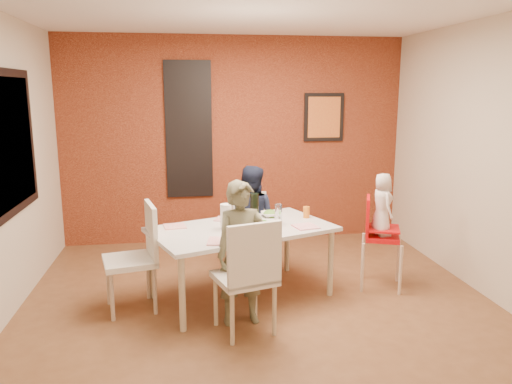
{
  "coord_description": "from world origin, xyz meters",
  "views": [
    {
      "loc": [
        -0.68,
        -4.33,
        2.01
      ],
      "look_at": [
        0.0,
        0.3,
        1.05
      ],
      "focal_mm": 35.0,
      "sensor_mm": 36.0,
      "label": 1
    }
  ],
  "objects": [
    {
      "name": "ground",
      "position": [
        0.0,
        0.0,
        0.0
      ],
      "size": [
        4.5,
        4.5,
        0.0
      ],
      "primitive_type": "plane",
      "color": "brown",
      "rests_on": "ground"
    },
    {
      "name": "ceiling",
      "position": [
        0.0,
        0.0,
        2.7
      ],
      "size": [
        4.5,
        4.5,
        0.02
      ],
      "primitive_type": "cube",
      "color": "white",
      "rests_on": "wall_back"
    },
    {
      "name": "wall_back",
      "position": [
        0.0,
        2.25,
        1.35
      ],
      "size": [
        4.5,
        0.02,
        2.7
      ],
      "primitive_type": "cube",
      "color": "beige",
      "rests_on": "ground"
    },
    {
      "name": "wall_front",
      "position": [
        0.0,
        -2.25,
        1.35
      ],
      "size": [
        4.5,
        0.02,
        2.7
      ],
      "primitive_type": "cube",
      "color": "beige",
      "rests_on": "ground"
    },
    {
      "name": "wall_right",
      "position": [
        2.25,
        0.0,
        1.35
      ],
      "size": [
        0.02,
        4.5,
        2.7
      ],
      "primitive_type": "cube",
      "color": "beige",
      "rests_on": "ground"
    },
    {
      "name": "brick_accent_wall",
      "position": [
        0.0,
        2.23,
        1.35
      ],
      "size": [
        4.5,
        0.02,
        2.7
      ],
      "primitive_type": "cube",
      "color": "maroon",
      "rests_on": "ground"
    },
    {
      "name": "picture_window_frame",
      "position": [
        -2.22,
        0.2,
        1.55
      ],
      "size": [
        0.05,
        1.7,
        1.3
      ],
      "primitive_type": "cube",
      "color": "black",
      "rests_on": "wall_left"
    },
    {
      "name": "picture_window_pane",
      "position": [
        -2.21,
        0.2,
        1.55
      ],
      "size": [
        0.02,
        1.55,
        1.15
      ],
      "primitive_type": "cube",
      "color": "black",
      "rests_on": "wall_left"
    },
    {
      "name": "glassblock_strip",
      "position": [
        -0.6,
        2.21,
        1.5
      ],
      "size": [
        0.55,
        0.03,
        1.7
      ],
      "primitive_type": "cube",
      "color": "silver",
      "rests_on": "wall_back"
    },
    {
      "name": "glassblock_surround",
      "position": [
        -0.6,
        2.21,
        1.5
      ],
      "size": [
        0.6,
        0.03,
        1.76
      ],
      "primitive_type": "cube",
      "color": "black",
      "rests_on": "wall_back"
    },
    {
      "name": "art_print_frame",
      "position": [
        1.2,
        2.21,
        1.65
      ],
      "size": [
        0.54,
        0.03,
        0.64
      ],
      "primitive_type": "cube",
      "color": "black",
      "rests_on": "wall_back"
    },
    {
      "name": "art_print_canvas",
      "position": [
        1.2,
        2.19,
        1.65
      ],
      "size": [
        0.44,
        0.01,
        0.54
      ],
      "primitive_type": "cube",
      "color": "orange",
      "rests_on": "wall_back"
    },
    {
      "name": "dining_table",
      "position": [
        -0.14,
        0.28,
        0.65
      ],
      "size": [
        1.93,
        1.49,
        0.71
      ],
      "rotation": [
        0.0,
        0.0,
        0.36
      ],
      "color": "silver",
      "rests_on": "ground"
    },
    {
      "name": "chair_near",
      "position": [
        -0.18,
        -0.51,
        0.55
      ],
      "size": [
        0.57,
        0.57,
        0.99
      ],
      "rotation": [
        0.0,
        0.0,
        3.43
      ],
      "color": "silver",
      "rests_on": "ground"
    },
    {
      "name": "chair_far",
      "position": [
        0.05,
        1.19,
        0.48
      ],
      "size": [
        0.47,
        0.47,
        0.85
      ],
      "rotation": [
        0.0,
        0.0,
        -0.2
      ],
      "color": "white",
      "rests_on": "ground"
    },
    {
      "name": "chair_left",
      "position": [
        -1.11,
        0.16,
        0.55
      ],
      "size": [
        0.55,
        0.55,
        0.99
      ],
      "rotation": [
        0.0,
        0.0,
        4.93
      ],
      "color": "white",
      "rests_on": "ground"
    },
    {
      "name": "high_chair",
      "position": [
        1.27,
        0.34,
        0.57
      ],
      "size": [
        0.51,
        0.51,
        0.95
      ],
      "rotation": [
        0.0,
        0.0,
        1.21
      ],
      "color": "red",
      "rests_on": "ground"
    },
    {
      "name": "child_near",
      "position": [
        -0.21,
        -0.26,
        0.63
      ],
      "size": [
        0.5,
        0.37,
        1.27
      ],
      "primitive_type": "imported",
      "rotation": [
        0.0,
        0.0,
        0.15
      ],
      "color": "#5D5C42",
      "rests_on": "ground"
    },
    {
      "name": "child_far",
      "position": [
        0.03,
        0.96,
        0.6
      ],
      "size": [
        0.7,
        0.62,
        1.21
      ],
      "primitive_type": "imported",
      "rotation": [
        0.0,
        0.0,
        2.81
      ],
      "color": "#151B31",
      "rests_on": "ground"
    },
    {
      "name": "toddler",
      "position": [
        1.29,
        0.33,
        0.88
      ],
      "size": [
        0.23,
        0.33,
        0.64
      ],
      "primitive_type": "imported",
      "rotation": [
        0.0,
        0.0,
        1.65
      ],
      "color": "silver",
      "rests_on": "high_chair"
    },
    {
      "name": "plate_near_left",
      "position": [
        -0.37,
        -0.16,
        0.72
      ],
      "size": [
        0.28,
        0.28,
        0.01
      ],
      "primitive_type": "cube",
      "rotation": [
        0.0,
        0.0,
        -0.15
      ],
      "color": "white",
      "rests_on": "dining_table"
    },
    {
      "name": "plate_far_mid",
      "position": [
        -0.27,
        0.6,
        0.72
      ],
      "size": [
        0.25,
        0.25,
        0.01
      ],
      "primitive_type": "cube",
      "rotation": [
        0.0,
        0.0,
        -0.35
      ],
      "color": "white",
      "rests_on": "dining_table"
    },
    {
      "name": "plate_near_right",
      "position": [
        0.47,
        0.2,
        0.72
      ],
      "size": [
        0.26,
        0.26,
        0.01
      ],
      "primitive_type": "cube",
      "rotation": [
        0.0,
        0.0,
        0.23
      ],
      "color": "white",
      "rests_on": "dining_table"
    },
    {
      "name": "plate_far_left",
      "position": [
        -0.78,
        0.4,
        0.72
      ],
      "size": [
        0.23,
        0.23,
        0.01
      ],
      "primitive_type": "cube",
      "rotation": [
        0.0,
        0.0,
        0.16
      ],
      "color": "white",
      "rests_on": "dining_table"
    },
    {
      "name": "salad_bowl_a",
      "position": [
        0.05,
        0.24,
        0.74
      ],
      "size": [
        0.31,
        0.31,
        0.06
      ],
      "primitive_type": "imported",
      "rotation": [
        0.0,
        0.0,
        -0.44
      ],
      "color": "silver",
      "rests_on": "dining_table"
    },
    {
      "name": "salad_bowl_b",
      "position": [
        0.2,
        0.65,
        0.73
      ],
      "size": [
        0.2,
        0.2,
        0.05
      ],
      "primitive_type": "imported",
      "rotation": [
        0.0,
        0.0,
        0.04
      ],
      "color": "white",
      "rests_on": "dining_table"
    },
    {
      "name": "wine_bottle",
      "position": [
        -0.01,
        0.36,
        0.87
      ],
      "size": [
        0.08,
        0.08,
        0.31
      ],
      "primitive_type": "cylinder",
      "color": "black",
      "rests_on": "dining_table"
    },
    {
      "name": "wine_glass_a",
      "position": [
        -0.06,
        0.11,
        0.82
      ],
      "size": [
        0.07,
        0.07,
        0.21
      ],
      "primitive_type": "cylinder",
      "color": "white",
      "rests_on": "dining_table"
    },
    {
      "name": "wine_glass_b",
      "position": [
        0.22,
        0.32,
        0.81
      ],
      "size": [
        0.07,
        0.07,
        0.21
      ],
      "primitive_type": "cylinder",
      "color": "white",
      "rests_on": "dining_table"
    },
    {
      "name": "paper_towel_roll",
      "position": [
        -0.3,
        0.23,
        0.83
      ],
      "size": [
        0.11,
        0.11,
        0.25
      ],
      "primitive_type": "cylinder",
      "color": "white",
      "rests_on": "dining_table"
    },
    {
      "name": "condiment_red",
      "position": [
        -0.08,
        0.24,
        0.78
      ],
      "size": [
        0.04,
        0.04,
        0.14
      ],
      "primitive_type": "cylinder",
      "color": "red",
      "rests_on": "dining_table"
    },
    {
      "name": "condiment_green",
      "position": [
        -0.03,
        0.29,
        0.78
      ],
      "size": [
        0.03,
        0.03,
        0.13
      ],
      "primitive_type": "cylinder",
      "color": "#346F25",
      "rests_on": "dining_table"
    },
    {
      "name": "condiment_brown",
      "position": [
        -0.1,
        0.3,
        0.78
      ],
      "size": [
        0.04,
        0.04,
        0.14
      ],
      "primitive_type": "cylinder",
      "color": "brown",
      "rests_on": "dining_table"
    },
    {
      "name": "sippy_cup",
      "position": [
        0.56,
        0.55,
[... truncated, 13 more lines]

